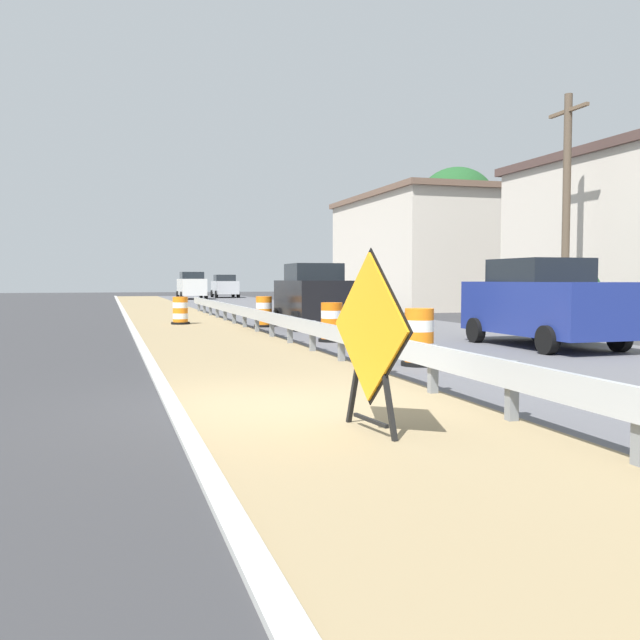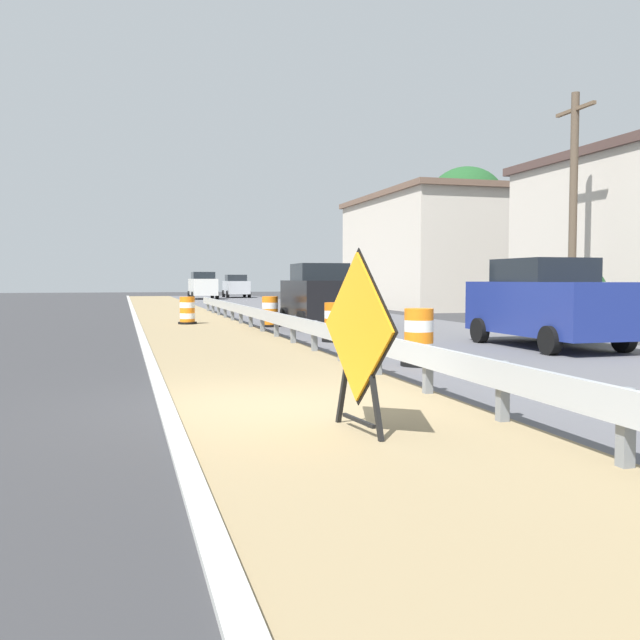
{
  "view_description": "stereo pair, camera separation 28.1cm",
  "coord_description": "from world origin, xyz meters",
  "px_view_note": "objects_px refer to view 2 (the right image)",
  "views": [
    {
      "loc": [
        -2.08,
        -8.77,
        1.65
      ],
      "look_at": [
        1.96,
        4.46,
        0.83
      ],
      "focal_mm": 39.3,
      "sensor_mm": 36.0,
      "label": 1
    },
    {
      "loc": [
        -1.81,
        -8.85,
        1.65
      ],
      "look_at": [
        1.96,
        4.46,
        0.83
      ],
      "focal_mm": 39.3,
      "sensor_mm": 36.0,
      "label": 2
    }
  ],
  "objects_px": {
    "traffic_barrel_mid": "(270,313)",
    "car_lead_near_lane": "(203,286)",
    "traffic_barrel_close": "(335,324)",
    "traffic_barrel_far": "(187,312)",
    "warning_sign_diamond": "(358,334)",
    "utility_pole_near": "(573,209)",
    "car_trailing_near_lane": "(547,303)",
    "car_lead_far_lane": "(318,296)",
    "traffic_barrel_nearest": "(419,340)",
    "car_mid_far_lane": "(236,286)"
  },
  "relations": [
    {
      "from": "car_lead_near_lane",
      "to": "utility_pole_near",
      "type": "relative_size",
      "value": 0.64
    },
    {
      "from": "traffic_barrel_close",
      "to": "car_trailing_near_lane",
      "type": "bearing_deg",
      "value": -32.38
    },
    {
      "from": "traffic_barrel_mid",
      "to": "car_lead_far_lane",
      "type": "bearing_deg",
      "value": -33.97
    },
    {
      "from": "traffic_barrel_close",
      "to": "car_mid_far_lane",
      "type": "bearing_deg",
      "value": 84.34
    },
    {
      "from": "traffic_barrel_far",
      "to": "car_lead_far_lane",
      "type": "height_order",
      "value": "car_lead_far_lane"
    },
    {
      "from": "traffic_barrel_nearest",
      "to": "traffic_barrel_far",
      "type": "height_order",
      "value": "traffic_barrel_nearest"
    },
    {
      "from": "traffic_barrel_close",
      "to": "car_lead_near_lane",
      "type": "relative_size",
      "value": 0.22
    },
    {
      "from": "car_lead_near_lane",
      "to": "car_lead_far_lane",
      "type": "xyz_separation_m",
      "value": [
        -0.03,
        -35.03,
        -0.03
      ]
    },
    {
      "from": "traffic_barrel_mid",
      "to": "traffic_barrel_far",
      "type": "distance_m",
      "value": 3.43
    },
    {
      "from": "traffic_barrel_far",
      "to": "car_trailing_near_lane",
      "type": "height_order",
      "value": "car_trailing_near_lane"
    },
    {
      "from": "traffic_barrel_mid",
      "to": "car_trailing_near_lane",
      "type": "xyz_separation_m",
      "value": [
        4.93,
        -8.9,
        0.6
      ]
    },
    {
      "from": "warning_sign_diamond",
      "to": "traffic_barrel_close",
      "type": "bearing_deg",
      "value": -113.37
    },
    {
      "from": "car_lead_near_lane",
      "to": "car_mid_far_lane",
      "type": "bearing_deg",
      "value": -39.62
    },
    {
      "from": "car_lead_near_lane",
      "to": "car_mid_far_lane",
      "type": "xyz_separation_m",
      "value": [
        3.39,
        4.12,
        -0.1
      ]
    },
    {
      "from": "utility_pole_near",
      "to": "warning_sign_diamond",
      "type": "bearing_deg",
      "value": -133.46
    },
    {
      "from": "traffic_barrel_far",
      "to": "utility_pole_near",
      "type": "bearing_deg",
      "value": -34.04
    },
    {
      "from": "utility_pole_near",
      "to": "traffic_barrel_close",
      "type": "bearing_deg",
      "value": -173.15
    },
    {
      "from": "warning_sign_diamond",
      "to": "traffic_barrel_mid",
      "type": "relative_size",
      "value": 1.9
    },
    {
      "from": "traffic_barrel_mid",
      "to": "car_lead_near_lane",
      "type": "bearing_deg",
      "value": 87.52
    },
    {
      "from": "traffic_barrel_nearest",
      "to": "traffic_barrel_close",
      "type": "relative_size",
      "value": 1.06
    },
    {
      "from": "traffic_barrel_close",
      "to": "traffic_barrel_far",
      "type": "relative_size",
      "value": 1.03
    },
    {
      "from": "car_lead_near_lane",
      "to": "warning_sign_diamond",
      "type": "bearing_deg",
      "value": 175.35
    },
    {
      "from": "car_lead_near_lane",
      "to": "traffic_barrel_mid",
      "type": "bearing_deg",
      "value": 177.33
    },
    {
      "from": "warning_sign_diamond",
      "to": "traffic_barrel_far",
      "type": "xyz_separation_m",
      "value": [
        -0.14,
        18.74,
        -0.61
      ]
    },
    {
      "from": "car_lead_far_lane",
      "to": "traffic_barrel_close",
      "type": "bearing_deg",
      "value": 171.02
    },
    {
      "from": "car_trailing_near_lane",
      "to": "utility_pole_near",
      "type": "bearing_deg",
      "value": 137.75
    },
    {
      "from": "warning_sign_diamond",
      "to": "traffic_barrel_far",
      "type": "relative_size",
      "value": 1.99
    },
    {
      "from": "traffic_barrel_far",
      "to": "utility_pole_near",
      "type": "distance_m",
      "value": 13.58
    },
    {
      "from": "car_lead_near_lane",
      "to": "car_trailing_near_lane",
      "type": "xyz_separation_m",
      "value": [
        3.45,
        -42.95,
        -0.04
      ]
    },
    {
      "from": "car_trailing_near_lane",
      "to": "car_mid_far_lane",
      "type": "xyz_separation_m",
      "value": [
        -0.06,
        47.07,
        -0.06
      ]
    },
    {
      "from": "car_lead_near_lane",
      "to": "utility_pole_near",
      "type": "height_order",
      "value": "utility_pole_near"
    },
    {
      "from": "car_mid_far_lane",
      "to": "utility_pole_near",
      "type": "relative_size",
      "value": 0.59
    },
    {
      "from": "traffic_barrel_close",
      "to": "car_lead_far_lane",
      "type": "relative_size",
      "value": 0.24
    },
    {
      "from": "car_lead_near_lane",
      "to": "car_trailing_near_lane",
      "type": "distance_m",
      "value": 43.09
    },
    {
      "from": "traffic_barrel_far",
      "to": "utility_pole_near",
      "type": "relative_size",
      "value": 0.14
    },
    {
      "from": "car_trailing_near_lane",
      "to": "utility_pole_near",
      "type": "xyz_separation_m",
      "value": [
        3.38,
        3.76,
        2.7
      ]
    },
    {
      "from": "warning_sign_diamond",
      "to": "traffic_barrel_mid",
      "type": "distance_m",
      "value": 16.7
    },
    {
      "from": "traffic_barrel_close",
      "to": "traffic_barrel_far",
      "type": "bearing_deg",
      "value": 110.38
    },
    {
      "from": "traffic_barrel_nearest",
      "to": "car_mid_far_lane",
      "type": "xyz_separation_m",
      "value": [
        4.37,
        49.58,
        0.52
      ]
    },
    {
      "from": "car_lead_near_lane",
      "to": "car_trailing_near_lane",
      "type": "height_order",
      "value": "car_lead_near_lane"
    },
    {
      "from": "car_trailing_near_lane",
      "to": "car_lead_far_lane",
      "type": "xyz_separation_m",
      "value": [
        -3.48,
        7.93,
        0.0
      ]
    },
    {
      "from": "traffic_barrel_close",
      "to": "car_lead_near_lane",
      "type": "distance_m",
      "value": 40.15
    },
    {
      "from": "traffic_barrel_mid",
      "to": "car_mid_far_lane",
      "type": "distance_m",
      "value": 38.48
    },
    {
      "from": "traffic_barrel_far",
      "to": "car_lead_near_lane",
      "type": "xyz_separation_m",
      "value": [
        4.08,
        31.82,
        0.66
      ]
    },
    {
      "from": "traffic_barrel_nearest",
      "to": "car_mid_far_lane",
      "type": "relative_size",
      "value": 0.26
    },
    {
      "from": "traffic_barrel_close",
      "to": "traffic_barrel_mid",
      "type": "bearing_deg",
      "value": 94.5
    },
    {
      "from": "utility_pole_near",
      "to": "traffic_barrel_far",
      "type": "bearing_deg",
      "value": 145.96
    },
    {
      "from": "warning_sign_diamond",
      "to": "traffic_barrel_nearest",
      "type": "xyz_separation_m",
      "value": [
        2.97,
        5.1,
        -0.57
      ]
    },
    {
      "from": "warning_sign_diamond",
      "to": "traffic_barrel_nearest",
      "type": "height_order",
      "value": "warning_sign_diamond"
    },
    {
      "from": "traffic_barrel_mid",
      "to": "warning_sign_diamond",
      "type": "bearing_deg",
      "value": -98.51
    }
  ]
}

